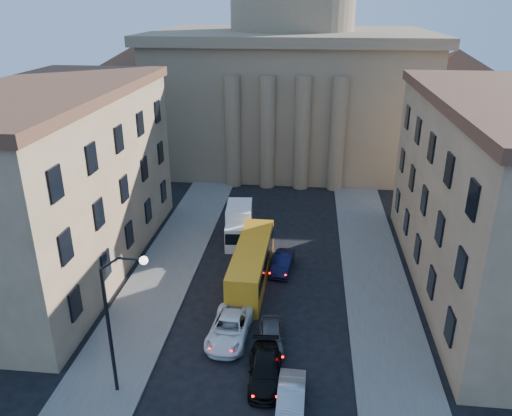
{
  "coord_description": "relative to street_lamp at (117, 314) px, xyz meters",
  "views": [
    {
      "loc": [
        2.77,
        -13.25,
        20.63
      ],
      "look_at": [
        -0.53,
        17.15,
        7.86
      ],
      "focal_mm": 35.0,
      "sensor_mm": 36.0,
      "label": 1
    }
  ],
  "objects": [
    {
      "name": "car_right_near",
      "position": [
        9.36,
        -0.31,
        -4.58
      ],
      "size": [
        1.54,
        4.27,
        1.4
      ],
      "primitive_type": "imported",
      "rotation": [
        0.0,
        0.0,
        -0.01
      ],
      "color": "#9D9FA4",
      "rests_on": "ground"
    },
    {
      "name": "building_left",
      "position": [
        -10.03,
        14.0,
        2.14
      ],
      "size": [
        11.6,
        26.6,
        14.7
      ],
      "color": "tan",
      "rests_on": "ground"
    },
    {
      "name": "car_right_distant",
      "position": [
        8.03,
        14.85,
        -4.6
      ],
      "size": [
        1.91,
        4.31,
        1.38
      ],
      "primitive_type": "imported",
      "rotation": [
        0.0,
        0.0,
        -0.11
      ],
      "color": "black",
      "rests_on": "ground"
    },
    {
      "name": "car_right_mid",
      "position": [
        7.77,
        1.88,
        -4.58
      ],
      "size": [
        2.35,
        4.98,
        1.4
      ],
      "primitive_type": "imported",
      "rotation": [
        0.0,
        0.0,
        0.08
      ],
      "color": "black",
      "rests_on": "ground"
    },
    {
      "name": "building_right",
      "position": [
        23.97,
        14.0,
        2.14
      ],
      "size": [
        11.6,
        26.6,
        14.7
      ],
      "color": "tan",
      "rests_on": "ground"
    },
    {
      "name": "box_truck",
      "position": [
        3.66,
        20.09,
        -3.8
      ],
      "size": [
        2.69,
        5.86,
        3.13
      ],
      "rotation": [
        0.0,
        0.0,
        0.08
      ],
      "color": "silver",
      "rests_on": "ground"
    },
    {
      "name": "church",
      "position": [
        6.97,
        47.47,
        6.59
      ],
      "size": [
        68.02,
        28.76,
        36.6
      ],
      "color": "#80684F",
      "rests_on": "ground"
    },
    {
      "name": "city_bus",
      "position": [
        5.67,
        12.96,
        -3.69
      ],
      "size": [
        2.7,
        10.62,
        2.98
      ],
      "rotation": [
        0.0,
        0.0,
        -0.02
      ],
      "color": "orange",
      "rests_on": "ground"
    },
    {
      "name": "sidewalk_right",
      "position": [
        15.47,
        10.0,
        -5.21
      ],
      "size": [
        5.0,
        60.0,
        0.15
      ],
      "primitive_type": "cube",
      "color": "#605C58",
      "rests_on": "ground"
    },
    {
      "name": "sidewalk_left",
      "position": [
        -1.53,
        10.0,
        -5.21
      ],
      "size": [
        5.0,
        60.0,
        0.15
      ],
      "primitive_type": "cube",
      "color": "#605C58",
      "rests_on": "ground"
    },
    {
      "name": "street_lamp",
      "position": [
        0.0,
        0.0,
        0.0
      ],
      "size": [
        2.62,
        0.44,
        8.83
      ],
      "color": "black",
      "rests_on": "ground"
    },
    {
      "name": "car_right_far",
      "position": [
        7.87,
        5.08,
        -4.61
      ],
      "size": [
        2.01,
        4.13,
        1.36
      ],
      "primitive_type": "imported",
      "rotation": [
        0.0,
        0.0,
        0.11
      ],
      "color": "#4B4B50",
      "rests_on": "ground"
    },
    {
      "name": "car_left_mid",
      "position": [
        5.08,
        5.54,
        -4.54
      ],
      "size": [
        2.79,
        5.52,
        1.5
      ],
      "primitive_type": "imported",
      "rotation": [
        0.0,
        0.0,
        -0.06
      ],
      "color": "white",
      "rests_on": "ground"
    }
  ]
}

